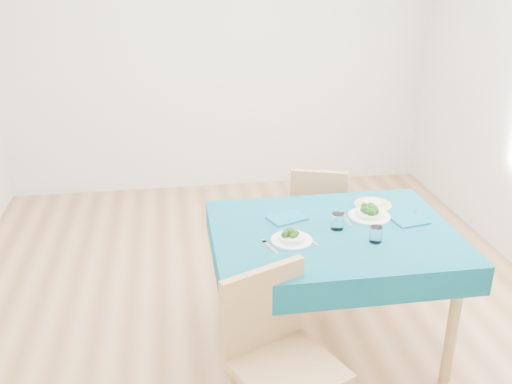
{
  "coord_description": "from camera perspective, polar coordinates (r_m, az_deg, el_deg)",
  "views": [
    {
      "loc": [
        -0.48,
        -3.06,
        2.15
      ],
      "look_at": [
        0.0,
        0.0,
        0.85
      ],
      "focal_mm": 40.0,
      "sensor_mm": 36.0,
      "label": 1
    }
  ],
  "objects": [
    {
      "name": "room_shell",
      "position": [
        3.19,
        0.0,
        8.26
      ],
      "size": [
        4.02,
        4.52,
        2.73
      ],
      "color": "#98693F",
      "rests_on": "ground"
    },
    {
      "name": "table",
      "position": [
        3.32,
        7.43,
        -9.7
      ],
      "size": [
        1.31,
        1.0,
        0.76
      ],
      "primitive_type": "cube",
      "color": "#095266",
      "rests_on": "ground"
    },
    {
      "name": "chair_near",
      "position": [
        2.6,
        3.19,
        -15.39
      ],
      "size": [
        0.59,
        0.61,
        1.09
      ],
      "primitive_type": "cube",
      "rotation": [
        0.0,
        0.0,
        0.42
      ],
      "color": "tan",
      "rests_on": "ground"
    },
    {
      "name": "chair_far",
      "position": [
        4.0,
        6.28,
        -2.29
      ],
      "size": [
        0.48,
        0.5,
        0.92
      ],
      "primitive_type": "cube",
      "rotation": [
        0.0,
        0.0,
        2.83
      ],
      "color": "tan",
      "rests_on": "ground"
    },
    {
      "name": "bowl_near",
      "position": [
        2.98,
        3.59,
        -4.38
      ],
      "size": [
        0.22,
        0.22,
        0.07
      ],
      "primitive_type": null,
      "color": "white",
      "rests_on": "table"
    },
    {
      "name": "bowl_far",
      "position": [
        3.3,
        11.3,
        -1.91
      ],
      "size": [
        0.24,
        0.24,
        0.07
      ],
      "primitive_type": null,
      "color": "white",
      "rests_on": "table"
    },
    {
      "name": "fork_near",
      "position": [
        2.93,
        1.46,
        -5.54
      ],
      "size": [
        0.07,
        0.16,
        0.0
      ],
      "primitive_type": "cube",
      "rotation": [
        0.0,
        0.0,
        0.31
      ],
      "color": "silver",
      "rests_on": "table"
    },
    {
      "name": "knife_near",
      "position": [
        3.03,
        5.1,
        -4.58
      ],
      "size": [
        0.09,
        0.21,
        0.0
      ],
      "primitive_type": "cube",
      "rotation": [
        0.0,
        0.0,
        0.36
      ],
      "color": "silver",
      "rests_on": "table"
    },
    {
      "name": "fork_far",
      "position": [
        3.26,
        8.95,
        -2.7
      ],
      "size": [
        0.03,
        0.19,
        0.0
      ],
      "primitive_type": "cube",
      "rotation": [
        0.0,
        0.0,
        -0.04
      ],
      "color": "silver",
      "rests_on": "table"
    },
    {
      "name": "knife_far",
      "position": [
        3.39,
        16.2,
        -2.39
      ],
      "size": [
        0.02,
        0.2,
        0.0
      ],
      "primitive_type": "cube",
      "rotation": [
        0.0,
        0.0,
        -0.01
      ],
      "color": "silver",
      "rests_on": "table"
    },
    {
      "name": "napkin_near",
      "position": [
        3.23,
        3.11,
        -2.62
      ],
      "size": [
        0.24,
        0.21,
        0.01
      ],
      "primitive_type": "cube",
      "rotation": [
        0.0,
        0.0,
        0.35
      ],
      "color": "#0D5C71",
      "rests_on": "table"
    },
    {
      "name": "napkin_far",
      "position": [
        3.31,
        15.2,
        -2.82
      ],
      "size": [
        0.2,
        0.16,
        0.01
      ],
      "primitive_type": "cube",
      "rotation": [
        0.0,
        0.0,
        0.17
      ],
      "color": "#0D5C71",
      "rests_on": "table"
    },
    {
      "name": "tumbler_center",
      "position": [
        3.13,
        8.14,
        -2.92
      ],
      "size": [
        0.07,
        0.07,
        0.09
      ],
      "primitive_type": "cylinder",
      "color": "white",
      "rests_on": "table"
    },
    {
      "name": "tumbler_side",
      "position": [
        3.03,
        11.9,
        -4.17
      ],
      "size": [
        0.07,
        0.07,
        0.09
      ],
      "primitive_type": "cylinder",
      "color": "white",
      "rests_on": "table"
    },
    {
      "name": "side_plate",
      "position": [
        3.47,
        11.6,
        -1.27
      ],
      "size": [
        0.22,
        0.22,
        0.01
      ],
      "primitive_type": "cylinder",
      "color": "#B9C25E",
      "rests_on": "table"
    },
    {
      "name": "bread_slice",
      "position": [
        3.46,
        11.62,
        -1.08
      ],
      "size": [
        0.12,
        0.12,
        0.01
      ],
      "primitive_type": "cube",
      "rotation": [
        0.0,
        0.0,
        0.32
      ],
      "color": "beige",
      "rests_on": "side_plate"
    }
  ]
}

